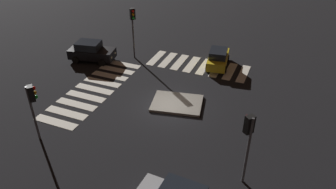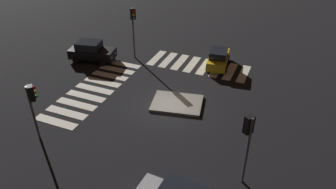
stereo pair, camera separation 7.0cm
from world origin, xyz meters
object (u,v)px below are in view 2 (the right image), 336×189
Objects in this scene: traffic_light_east at (133,21)px; traffic_light_north at (32,100)px; car_yellow at (218,58)px; traffic_island at (177,103)px; traffic_light_west at (248,134)px; car_black at (92,51)px.

traffic_light_east is 12.36m from traffic_light_north.
traffic_light_east is at bearing 92.39° from car_yellow.
car_yellow reaches higher than traffic_island.
car_yellow is at bearing -99.14° from traffic_island.
car_black is at bearing 7.60° from traffic_light_west.
car_yellow is at bearing 14.67° from traffic_light_north.
traffic_light_west is 16.34m from traffic_light_east.
traffic_light_west is (-4.61, 12.38, 2.35)m from car_yellow.
traffic_light_north is at bearing 44.48° from traffic_light_west.
traffic_light_west reaches higher than car_yellow.
car_yellow is 1.03× the size of traffic_light_north.
car_black reaches higher than car_yellow.
traffic_island is 0.93× the size of car_black.
traffic_light_east is at bearing -4.17° from traffic_light_west.
traffic_light_west is (-15.45, 9.16, 2.27)m from car_black.
traffic_light_west is 1.10× the size of traffic_light_north.
car_yellow is 11.31m from car_black.
traffic_island is 1.07× the size of traffic_light_north.
car_yellow is 0.93× the size of traffic_light_west.
car_black is (9.72, -3.75, 0.78)m from traffic_island.
traffic_light_west is (-5.73, 5.41, 3.05)m from traffic_island.
car_black is at bearing -104.97° from traffic_light_east.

